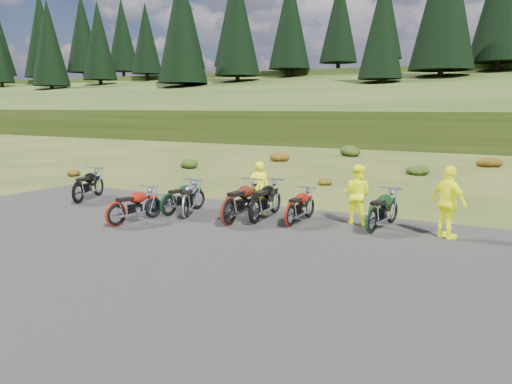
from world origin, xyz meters
The scene contains 38 objects.
ground centered at (0.00, 0.00, 0.00)m, with size 300.00×300.00×0.00m, color #313E14.
gravel_pad centered at (0.00, -2.00, 0.00)m, with size 20.00×12.00×0.04m, color black.
hill_slope centered at (0.00, 50.00, 0.00)m, with size 300.00×46.00×3.00m, color #273712, non-canonical shape.
hill_plateau centered at (0.00, 110.00, 0.00)m, with size 300.00×90.00×9.17m, color #273712.
conifer_4 centered at (-111.00, 72.00, 18.46)m, with size 6.60×6.60×17.00m.
conifer_5 centered at (-105.00, 78.00, 18.16)m, with size 6.16×6.16×16.00m.
conifer_8 centered at (-87.00, 65.00, 18.57)m, with size 7.92×7.92×20.00m.
conifer_9 centered at (-81.00, 71.00, 19.26)m, with size 7.48×7.48×19.00m.
conifer_10 centered at (-75.00, 77.00, 19.16)m, with size 7.04×7.04×18.00m.
conifer_11 centered at (-69.00, 52.00, 14.47)m, with size 6.60×6.60×17.00m.
conifer_12 centered at (-63.00, 58.00, 15.17)m, with size 6.16×6.16×16.00m.
conifer_13 centered at (-57.00, 64.00, 15.86)m, with size 5.72×5.72×15.00m.
conifer_14 centered at (-51.00, 70.00, 16.55)m, with size 5.28×5.28×14.00m.
conifer_15 centered at (-45.00, 76.00, 20.16)m, with size 7.92×7.92×20.00m.
conifer_16 centered at (-39.00, 51.00, 15.28)m, with size 7.48×7.48×19.00m.
conifer_17 centered at (-33.00, 57.00, 15.97)m, with size 7.04×7.04×18.00m.
conifer_18 centered at (-27.00, 63.00, 16.66)m, with size 6.60×6.60×17.00m.
conifer_19 centered at (-21.00, 69.00, 17.36)m, with size 6.16×6.16×16.00m.
conifer_20 centered at (-15.00, 75.00, 17.65)m, with size 5.72×5.72×15.00m.
conifer_21 centered at (-9.00, 50.00, 12.56)m, with size 5.28×5.28×14.00m.
shrub_0 centered at (-12.00, 6.00, 0.23)m, with size 0.77×0.77×0.45m, color #66330C.
shrub_1 centered at (-9.10, 11.30, 0.31)m, with size 1.03×1.03×0.61m, color #1E380E.
shrub_2 centered at (-6.20, 16.60, 0.38)m, with size 1.30×1.30×0.77m, color #66330C.
shrub_3 centered at (-3.30, 21.90, 0.46)m, with size 1.56×1.56×0.92m, color #1E380E.
shrub_4 centered at (-0.40, 9.20, 0.23)m, with size 0.77×0.77×0.45m, color #66330C.
shrub_5 centered at (2.50, 14.50, 0.31)m, with size 1.03×1.03×0.61m, color #1E380E.
shrub_6 centered at (5.40, 19.80, 0.38)m, with size 1.30×1.30×0.77m, color #66330C.
motorcycle_0 centered at (-6.29, 1.03, 0.00)m, with size 2.19×0.73×1.15m, color black, non-canonical shape.
motorcycle_1 centered at (-2.70, -0.87, 0.00)m, with size 2.00×0.67×1.05m, color maroon, non-canonical shape.
motorcycle_2 centered at (-2.26, 0.92, 0.00)m, with size 1.98×0.66×1.04m, color black, non-canonical shape.
motorcycle_3 centered at (-1.63, 0.92, 0.00)m, with size 2.05×0.68×1.08m, color #B6B6BB, non-canonical shape.
motorcycle_4 centered at (0.02, 0.74, 0.00)m, with size 2.33×0.78×1.22m, color #531C0D, non-canonical shape.
motorcycle_5 centered at (0.57, 1.29, 0.00)m, with size 2.27×0.76×1.19m, color black, non-canonical shape.
motorcycle_6 centered at (1.60, 1.46, 0.00)m, with size 1.93×0.64×1.01m, color maroon, non-canonical shape.
motorcycle_7 centered at (3.81, 1.79, 0.00)m, with size 2.13×0.71×1.11m, color black, non-canonical shape.
person_middle centered at (0.10, 2.40, 0.84)m, with size 0.61×0.40×1.68m, color #F3FB0D.
person_right_a centered at (3.10, 2.70, 0.86)m, with size 0.84×0.65×1.72m, color #F3FB0D.
person_right_b centered at (5.62, 2.27, 0.93)m, with size 1.09×0.46×1.87m, color #F3FB0D.
Camera 1 is at (7.27, -10.96, 3.37)m, focal length 35.00 mm.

